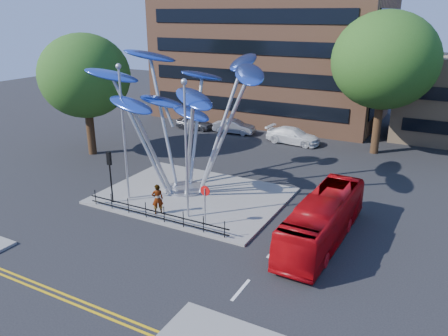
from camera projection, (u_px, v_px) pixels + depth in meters
The scene contains 17 objects.
ground at pixel (152, 238), 24.25m from camera, with size 120.00×120.00×0.00m, color black.
traffic_island at pixel (193, 196), 29.65m from camera, with size 12.00×9.00×0.15m, color slate.
double_yellow_near at pixel (69, 296), 19.26m from camera, with size 40.00×0.12×0.01m, color gold.
double_yellow_far at pixel (64, 300), 19.01m from camera, with size 40.00×0.12×0.01m, color gold.
tree_right at pixel (385, 61), 36.26m from camera, with size 8.80×8.80×12.11m.
tree_left at pixel (85, 76), 36.49m from camera, with size 7.60×7.60×10.32m.
leaf_sculpture at pixel (183, 93), 28.40m from camera, with size 12.72×9.54×9.51m.
street_lamp_left at pixel (123, 122), 27.35m from camera, with size 0.36×0.36×8.80m.
street_lamp_right at pixel (186, 138), 24.80m from camera, with size 0.36×0.36×8.30m.
traffic_light_island at pixel (110, 166), 27.67m from camera, with size 0.28×0.18×3.42m.
no_entry_sign_island at pixel (205, 199), 24.84m from camera, with size 0.60×0.10×2.45m.
pedestrian_railing_front at pixel (155, 214), 25.92m from camera, with size 10.00×0.06×1.00m.
red_bus at pixel (323, 220), 23.49m from camera, with size 2.18×9.30×2.59m, color #A7070D.
pedestrian at pixel (158, 199), 26.56m from camera, with size 0.70×0.46×1.92m, color gray.
parked_car_left at pixel (195, 123), 46.64m from camera, with size 1.62×4.03×1.37m, color #3E3F45.
parked_car_mid at pixel (234, 127), 45.03m from camera, with size 1.51×4.32×1.42m, color #989AA0.
parked_car_right at pixel (293, 136), 41.52m from camera, with size 2.11×5.20×1.51m, color silver.
Camera 1 is at (13.71, -17.08, 11.82)m, focal length 35.00 mm.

